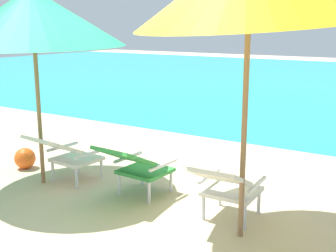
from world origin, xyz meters
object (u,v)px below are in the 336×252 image
lounge_chair_center (136,164)px  lounge_chair_right (226,185)px  beach_ball (25,158)px  beach_umbrella_left (33,18)px  lounge_chair_left (66,153)px

lounge_chair_center → lounge_chair_right: (1.14, -0.05, 0.00)m
beach_ball → lounge_chair_center: bearing=-1.4°
lounge_chair_right → beach_umbrella_left: bearing=-176.1°
lounge_chair_right → beach_ball: (-3.08, 0.10, -0.26)m
lounge_chair_left → lounge_chair_right: bearing=1.0°
lounge_chair_left → beach_umbrella_left: beach_umbrella_left is taller
lounge_chair_left → beach_ball: bearing=171.7°
lounge_chair_center → lounge_chair_left: bearing=-174.9°
lounge_chair_center → beach_umbrella_left: bearing=-170.4°
lounge_chair_left → beach_ball: size_ratio=3.14×
lounge_chair_center → lounge_chair_right: 1.14m
lounge_chair_left → lounge_chair_right: 2.15m
lounge_chair_center → beach_ball: lounge_chair_center is taller
beach_umbrella_left → lounge_chair_center: bearing=9.6°
beach_umbrella_left → beach_ball: beach_umbrella_left is taller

